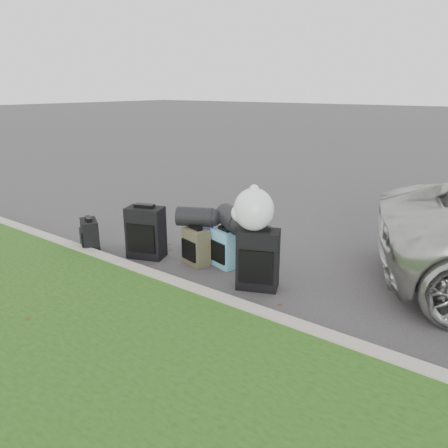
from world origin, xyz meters
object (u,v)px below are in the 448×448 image
Objects in this scene: tote_navy at (201,238)px; suitcase_small_black at (90,236)px; suitcase_large_black_right at (258,259)px; suitcase_teal at (225,248)px; suitcase_olive at (196,247)px; suitcase_large_black_left at (146,232)px; tote_green at (142,236)px.

suitcase_small_black is at bearing -154.35° from tote_navy.
suitcase_small_black is 2.75m from suitcase_large_black_right.
suitcase_olive is at bearing -140.30° from suitcase_teal.
suitcase_small_black is 1.69m from tote_navy.
suitcase_large_black_right is (0.75, -0.30, 0.12)m from suitcase_teal.
suitcase_large_black_left reaches higher than tote_green.
suitcase_large_black_right reaches higher than suitcase_large_black_left.
suitcase_olive is at bearing -3.52° from suitcase_large_black_left.
tote_green is at bearing 89.55° from suitcase_small_black.
suitcase_large_black_left is (0.81, 0.40, 0.12)m from suitcase_small_black.
suitcase_large_black_left is 2.30× the size of tote_green.
tote_navy is at bearing 133.01° from suitcase_large_black_right.
suitcase_large_black_left is 1.00× the size of suitcase_large_black_right.
suitcase_large_black_right is 2.30× the size of tote_green.
tote_navy is at bearing 137.54° from suitcase_olive.
suitcase_teal is 0.81m from tote_navy.
suitcase_olive is 0.68× the size of suitcase_large_black_right.
suitcase_olive is 0.63m from tote_navy.
suitcase_large_black_right reaches higher than suitcase_olive.
suitcase_teal is at bearing 134.91° from suitcase_large_black_right.
suitcase_large_black_right reaches higher than suitcase_teal.
suitcase_olive is 1.55× the size of tote_navy.
suitcase_olive reaches higher than suitcase_small_black.
tote_navy is at bearing 169.30° from suitcase_teal.
tote_navy is (-1.47, 0.65, -0.21)m from suitcase_large_black_right.
suitcase_large_black_right reaches higher than suitcase_small_black.
tote_green is (-1.56, -0.13, -0.10)m from suitcase_teal.
suitcase_teal is (1.15, 0.41, -0.12)m from suitcase_large_black_left.
tote_navy is at bearing 40.22° from suitcase_large_black_left.
suitcase_small_black is 0.91m from suitcase_large_black_left.
suitcase_olive is 1.14m from suitcase_large_black_right.
suitcase_large_black_left reaches higher than suitcase_small_black.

